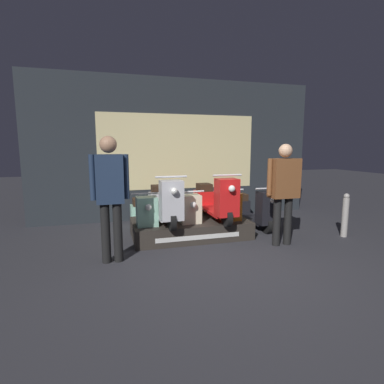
{
  "coord_description": "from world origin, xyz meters",
  "views": [
    {
      "loc": [
        -1.63,
        -3.73,
        1.67
      ],
      "look_at": [
        -0.07,
        1.72,
        0.81
      ],
      "focal_mm": 28.0,
      "sensor_mm": 36.0,
      "label": 1
    }
  ],
  "objects": [
    {
      "name": "display_platform",
      "position": [
        -0.17,
        1.52,
        0.16
      ],
      "size": [
        2.13,
        1.12,
        0.32
      ],
      "color": "#2D2823",
      "rests_on": "ground_plane"
    },
    {
      "name": "scooter_backrow_1",
      "position": [
        -0.22,
        1.9,
        0.35
      ],
      "size": [
        0.51,
        1.67,
        0.9
      ],
      "color": "black",
      "rests_on": "ground_plane"
    },
    {
      "name": "person_left_browsing",
      "position": [
        -1.59,
        0.61,
        1.06
      ],
      "size": [
        0.54,
        0.24,
        1.82
      ],
      "color": "black",
      "rests_on": "ground_plane"
    },
    {
      "name": "scooter_backrow_0",
      "position": [
        -0.99,
        1.9,
        0.35
      ],
      "size": [
        0.51,
        1.67,
        0.9
      ],
      "color": "black",
      "rests_on": "ground_plane"
    },
    {
      "name": "scooter_backrow_2",
      "position": [
        0.55,
        1.9,
        0.35
      ],
      "size": [
        0.51,
        1.67,
        0.9
      ],
      "color": "black",
      "rests_on": "ground_plane"
    },
    {
      "name": "street_bollard",
      "position": [
        2.61,
        0.71,
        0.41
      ],
      "size": [
        0.11,
        0.11,
        0.82
      ],
      "color": "gray",
      "rests_on": "ground_plane"
    },
    {
      "name": "person_right_browsing",
      "position": [
        1.21,
        0.61,
        1.03
      ],
      "size": [
        0.63,
        0.26,
        1.71
      ],
      "color": "black",
      "rests_on": "ground_plane"
    },
    {
      "name": "shop_wall_back",
      "position": [
        0.0,
        3.08,
        1.6
      ],
      "size": [
        6.6,
        0.09,
        3.2
      ],
      "color": "#23282D",
      "rests_on": "ground_plane"
    },
    {
      "name": "scooter_backrow_3",
      "position": [
        1.33,
        1.9,
        0.35
      ],
      "size": [
        0.51,
        1.67,
        0.9
      ],
      "color": "black",
      "rests_on": "ground_plane"
    },
    {
      "name": "scooter_display_left",
      "position": [
        -0.65,
        1.49,
        0.67
      ],
      "size": [
        0.51,
        1.67,
        0.9
      ],
      "color": "black",
      "rests_on": "display_platform"
    },
    {
      "name": "scooter_display_right",
      "position": [
        0.31,
        1.49,
        0.67
      ],
      "size": [
        0.51,
        1.67,
        0.9
      ],
      "color": "black",
      "rests_on": "display_platform"
    },
    {
      "name": "ground_plane",
      "position": [
        0.0,
        0.0,
        0.0
      ],
      "size": [
        30.0,
        30.0,
        0.0
      ],
      "primitive_type": "plane",
      "color": "#2D2D33"
    }
  ]
}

